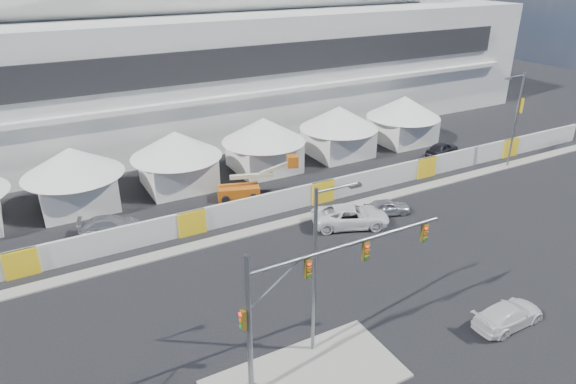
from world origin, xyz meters
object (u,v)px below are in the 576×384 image
traffic_mast (293,306)px  boom_lift (245,186)px  streetlight_curb (516,114)px  sedan_silver (387,207)px  streetlight_median (319,261)px  pickup_near (508,315)px  pickup_curb (351,216)px  lot_car_c (111,225)px  lot_car_b (442,149)px

traffic_mast → boom_lift: 22.89m
streetlight_curb → sedan_silver: bearing=-171.5°
streetlight_median → pickup_near: bearing=-18.3°
pickup_curb → streetlight_median: bearing=159.8°
streetlight_curb → boom_lift: 27.83m
pickup_near → boom_lift: size_ratio=0.63×
pickup_near → streetlight_curb: size_ratio=0.49×
boom_lift → traffic_mast: bearing=-90.6°
lot_car_c → boom_lift: (12.09, 1.08, 0.30)m
pickup_near → lot_car_b: bearing=-37.9°
sedan_silver → traffic_mast: (-16.07, -12.47, 3.96)m
pickup_curb → pickup_near: size_ratio=1.30×
lot_car_c → sedan_silver: bearing=-95.5°
sedan_silver → streetlight_curb: 18.64m
pickup_near → boom_lift: boom_lift is taller
sedan_silver → streetlight_median: (-13.81, -11.13, 5.03)m
pickup_near → traffic_mast: (-13.22, 2.28, 3.93)m
lot_car_b → boom_lift: bearing=72.8°
sedan_silver → traffic_mast: 20.72m
pickup_curb → pickup_near: (1.01, -14.55, -0.17)m
lot_car_c → pickup_curb: bearing=-100.1°
pickup_near → streetlight_median: 12.59m
pickup_curb → lot_car_c: pickup_curb is taller
traffic_mast → boom_lift: traffic_mast is taller
pickup_curb → lot_car_b: 19.99m
lot_car_c → boom_lift: boom_lift is taller
traffic_mast → streetlight_median: size_ratio=1.18×
pickup_curb → boom_lift: boom_lift is taller
pickup_curb → lot_car_b: size_ratio=1.38×
lot_car_c → streetlight_median: (7.22, -19.02, 5.00)m
sedan_silver → pickup_curb: bearing=110.7°
streetlight_median → boom_lift: size_ratio=1.28×
pickup_near → lot_car_b: (17.08, 23.04, 0.07)m
lot_car_b → streetlight_curb: streetlight_curb is taller
pickup_curb → pickup_near: pickup_curb is taller
pickup_curb → traffic_mast: bearing=157.2°
streetlight_median → boom_lift: bearing=76.4°
sedan_silver → lot_car_b: bearing=-42.0°
pickup_curb → streetlight_median: (-9.95, -10.93, 4.83)m
pickup_curb → lot_car_c: size_ratio=1.29×
pickup_near → lot_car_b: 28.69m
streetlight_median → streetlight_curb: (31.59, 13.78, -0.10)m
lot_car_c → streetlight_curb: 39.46m
traffic_mast → streetlight_curb: size_ratio=1.18×
sedan_silver → pickup_curb: (-3.86, -0.20, 0.20)m
streetlight_curb → traffic_mast: bearing=-155.9°
sedan_silver → lot_car_b: (14.24, 8.29, 0.10)m
lot_car_c → streetlight_curb: streetlight_curb is taller
pickup_curb → lot_car_c: (-17.17, 8.09, -0.17)m
streetlight_curb → pickup_near: bearing=-139.8°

